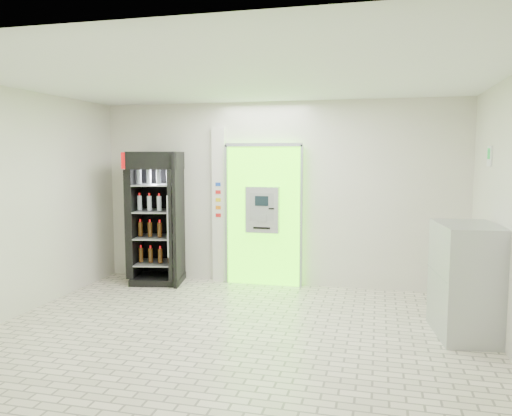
% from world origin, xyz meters
% --- Properties ---
extents(ground, '(6.00, 6.00, 0.00)m').
position_xyz_m(ground, '(0.00, 0.00, 0.00)').
color(ground, beige).
rests_on(ground, ground).
extents(room_shell, '(6.00, 6.00, 6.00)m').
position_xyz_m(room_shell, '(0.00, 0.00, 1.84)').
color(room_shell, silver).
rests_on(room_shell, ground).
extents(atm_assembly, '(1.30, 0.24, 2.33)m').
position_xyz_m(atm_assembly, '(-0.20, 2.41, 1.17)').
color(atm_assembly, '#53F90F').
rests_on(atm_assembly, ground).
extents(pillar, '(0.22, 0.11, 2.60)m').
position_xyz_m(pillar, '(-0.98, 2.45, 1.30)').
color(pillar, silver).
rests_on(pillar, ground).
extents(beverage_cooler, '(0.95, 0.90, 2.19)m').
position_xyz_m(beverage_cooler, '(-1.96, 2.13, 1.05)').
color(beverage_cooler, black).
rests_on(beverage_cooler, ground).
extents(steel_cabinet, '(0.79, 1.08, 1.33)m').
position_xyz_m(steel_cabinet, '(2.66, 0.65, 0.67)').
color(steel_cabinet, '#A4A6AB').
rests_on(steel_cabinet, ground).
extents(exit_sign, '(0.02, 0.22, 0.26)m').
position_xyz_m(exit_sign, '(2.99, 1.40, 2.12)').
color(exit_sign, white).
rests_on(exit_sign, room_shell).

